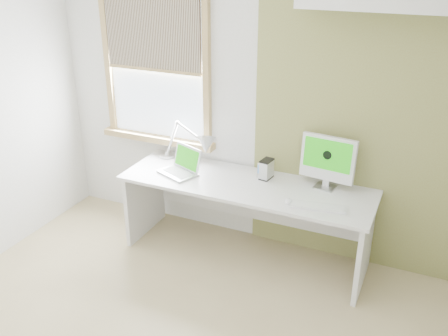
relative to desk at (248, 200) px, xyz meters
The scene contains 11 objects.
room 1.63m from the desk, 92.31° to the right, with size 4.04×3.54×2.64m.
accent_wall 1.25m from the desk, 17.52° to the left, with size 2.00×0.02×2.60m, color olive.
window 1.49m from the desk, 165.62° to the left, with size 1.20×0.14×1.42m.
desk is the anchor object (origin of this frame).
desk_lamp 0.68m from the desk, 168.85° to the left, with size 0.67×0.31×0.39m.
laptop 0.67m from the desk, behind, with size 0.41×0.37×0.23m.
phone_dock 0.27m from the desk, 59.68° to the left, with size 0.08×0.08×0.13m.
external_drive 0.33m from the desk, 41.43° to the left, with size 0.10×0.15×0.18m.
imac 0.80m from the desk, 13.53° to the left, with size 0.47×0.17×0.45m.
keyboard 0.74m from the desk, 19.03° to the right, with size 0.45×0.19×0.02m.
mouse 0.55m from the desk, 29.34° to the right, with size 0.06×0.09×0.03m, color white.
Camera 1 is at (1.47, -2.21, 2.60)m, focal length 39.87 mm.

